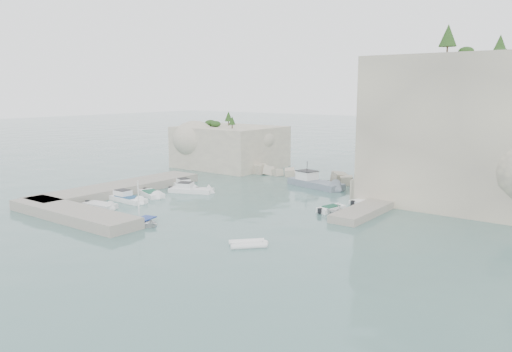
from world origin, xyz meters
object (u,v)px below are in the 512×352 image
Objects in this scene: motorboat_d at (127,201)px; motorboat_e at (100,208)px; inflatable_dinghy at (248,246)px; tender_east_d at (373,200)px; tender_east_a at (339,216)px; work_boat at (315,187)px; rowboat at (140,225)px; motorboat_c at (151,196)px; tender_east_b at (331,211)px; motorboat_b at (191,192)px; motorboat_a at (186,189)px; tender_east_c at (365,204)px.

motorboat_d reaches higher than motorboat_e.
inflatable_dinghy is 0.73× the size of tender_east_d.
tender_east_a is 16.44m from work_boat.
rowboat is 1.49× the size of tender_east_a.
tender_east_b is (22.06, 6.50, 0.00)m from motorboat_c.
tender_east_d reaches higher than motorboat_c.
tender_east_a reaches higher than motorboat_c.
motorboat_b is at bearing 98.37° from inflatable_dinghy.
motorboat_c is 22.30m from work_boat.
motorboat_e is 0.93× the size of tender_east_d.
motorboat_c is at bearing 86.03° from motorboat_e.
motorboat_e is 0.46× the size of work_boat.
tender_east_d is (23.26, 18.68, 0.00)m from motorboat_d.
motorboat_c is 27.63m from tender_east_d.
tender_east_b reaches higher than inflatable_dinghy.
motorboat_c is (-0.12, -6.00, 0.00)m from motorboat_a.
work_boat reaches higher than tender_east_b.
work_boat reaches higher than motorboat_e.
work_boat is (13.38, 11.75, 0.00)m from motorboat_a.
motorboat_d is at bearing 44.89° from rowboat.
motorboat_d is 24.33m from tender_east_b.
work_boat is (13.47, 21.56, 0.00)m from motorboat_d.
tender_east_d is (23.17, 8.86, 0.00)m from motorboat_a.
work_boat is (13.14, 25.64, 0.00)m from motorboat_e.
motorboat_c is 1.15× the size of tender_east_c.
inflatable_dinghy is 27.99m from work_boat.
work_boat reaches higher than tender_east_c.
tender_east_b is at bearing 27.01° from motorboat_e.
motorboat_b reaches higher than tender_east_c.
motorboat_e reaches higher than inflatable_dinghy.
motorboat_b is 22.34m from tender_east_c.
motorboat_c is at bearing 96.42° from tender_east_a.
motorboat_e is (-2.08, -12.56, 0.00)m from motorboat_b.
tender_east_a is at bearing 31.96° from motorboat_c.
motorboat_d is at bearing 88.02° from motorboat_e.
inflatable_dinghy is (22.32, -4.99, 0.00)m from motorboat_d.
motorboat_d reaches higher than motorboat_c.
motorboat_a reaches higher than motorboat_c.
tender_east_d is (0.94, 23.67, 0.00)m from inflatable_dinghy.
motorboat_e is at bearing 113.32° from tender_east_a.
inflatable_dinghy is at bearing -8.92° from motorboat_e.
tender_east_d reaches higher than tender_east_c.
motorboat_c is 1.20× the size of rowboat.
work_boat is at bearing 49.77° from tender_east_b.
motorboat_c is 7.89m from motorboat_e.
inflatable_dinghy is 0.77× the size of tender_east_c.
tender_east_b and tender_east_c have the same top height.
motorboat_b is 1.43× the size of motorboat_e.
motorboat_a is at bearing 103.77° from tender_east_b.
inflatable_dinghy is (22.23, -14.81, 0.00)m from motorboat_a.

